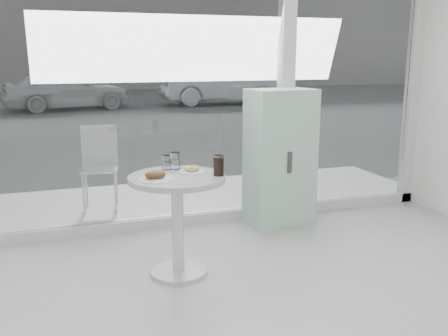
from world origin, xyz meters
name	(u,v)px	position (x,y,z in m)	size (l,w,h in m)	color
storefront	(207,48)	(0.07, 3.00, 1.71)	(5.00, 0.14, 3.00)	silver
main_table	(177,204)	(-0.50, 1.90, 0.55)	(0.72, 0.72, 0.77)	silver
patio_deck	(182,199)	(0.00, 3.80, 0.03)	(5.60, 1.60, 0.05)	beige
street	(94,106)	(0.00, 16.00, 0.00)	(40.00, 24.00, 0.00)	#333333
far_building	(75,7)	(0.00, 25.00, 4.00)	(40.00, 2.00, 8.00)	gray
mint_cabinet	(280,158)	(0.72, 2.72, 0.67)	(0.65, 0.46, 1.33)	#8DB4A2
patio_chair	(99,162)	(-0.91, 3.72, 0.54)	(0.43, 0.43, 0.87)	silver
car_white	(67,89)	(-0.90, 14.81, 0.64)	(1.52, 3.77, 1.28)	silver
car_silver	(222,84)	(4.26, 14.95, 0.70)	(1.48, 4.23, 1.39)	#B3B6BC
plate_fritter	(156,176)	(-0.67, 1.82, 0.80)	(0.25, 0.25, 0.07)	white
plate_donut	(192,170)	(-0.37, 1.96, 0.79)	(0.20, 0.20, 0.05)	white
water_tumbler_a	(166,163)	(-0.52, 2.14, 0.82)	(0.07, 0.07, 0.11)	white
water_tumbler_b	(175,162)	(-0.46, 2.13, 0.83)	(0.08, 0.08, 0.13)	white
cola_glass	(219,166)	(-0.20, 1.81, 0.84)	(0.08, 0.08, 0.15)	white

